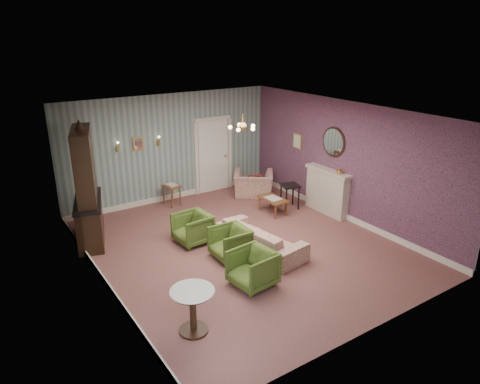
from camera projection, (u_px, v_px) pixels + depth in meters
floor at (242, 246)px, 9.67m from camera, size 7.00×7.00×0.00m
ceiling at (243, 114)px, 8.67m from camera, size 7.00×7.00×0.00m
wall_back at (170, 148)px, 11.91m from camera, size 6.00×0.00×6.00m
wall_front at (376, 249)px, 6.43m from camera, size 6.00×0.00×6.00m
wall_left at (98, 215)px, 7.62m from camera, size 0.00×7.00×7.00m
wall_right at (345, 161)px, 10.72m from camera, size 0.00×7.00×7.00m
wall_right_floral at (345, 161)px, 10.71m from camera, size 0.00×7.00×7.00m
door at (213, 155)px, 12.68m from camera, size 1.12×0.12×2.16m
olive_chair_a at (252, 267)px, 8.08m from camera, size 0.77×0.81×0.76m
olive_chair_b at (230, 241)px, 9.08m from camera, size 0.68×0.72×0.73m
olive_chair_c at (192, 227)px, 9.73m from camera, size 0.72×0.76×0.74m
sofa_chintz at (261, 233)px, 9.34m from camera, size 0.90×2.13×0.81m
wingback_chair at (253, 180)px, 12.45m from camera, size 1.27×1.19×0.93m
dresser at (85, 184)px, 9.48m from camera, size 1.00×1.70×2.68m
fireplace at (327, 191)px, 11.26m from camera, size 0.30×1.40×1.16m
mantel_vase at (340, 171)px, 10.71m from camera, size 0.15×0.15×0.15m
oval_mirror at (333, 142)px, 10.88m from camera, size 0.04×0.76×0.84m
framed_print at (297, 141)px, 12.02m from camera, size 0.04×0.34×0.42m
coffee_table at (273, 206)px, 11.35m from camera, size 0.45×0.80×0.41m
side_table_black at (290, 196)px, 11.62m from camera, size 0.53×0.53×0.65m
pedestal_table at (193, 311)px, 6.82m from camera, size 0.83×0.83×0.75m
nesting_table at (172, 194)px, 11.84m from camera, size 0.44×0.52×0.60m
gilt_mirror_back at (138, 144)px, 11.32m from camera, size 0.28×0.06×0.36m
sconce_left at (118, 147)px, 11.02m from camera, size 0.16×0.12×0.30m
sconce_right at (159, 141)px, 11.59m from camera, size 0.16×0.12×0.30m
chandelier at (243, 127)px, 8.76m from camera, size 0.56×0.56×0.36m
burgundy_cushion at (255, 181)px, 12.30m from camera, size 0.41×0.28×0.39m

